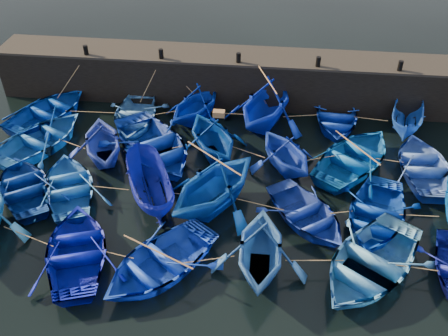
# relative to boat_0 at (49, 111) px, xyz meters

# --- Properties ---
(ground) EXTENTS (120.00, 120.00, 0.00)m
(ground) POSITION_rel_boat_0_xyz_m (9.58, -7.25, -0.51)
(ground) COLOR black
(ground) RESTS_ON ground
(quay_wall) EXTENTS (26.00, 2.50, 2.50)m
(quay_wall) POSITION_rel_boat_0_xyz_m (9.58, 3.25, 0.74)
(quay_wall) COLOR black
(quay_wall) RESTS_ON ground
(quay_top) EXTENTS (26.00, 2.50, 0.12)m
(quay_top) POSITION_rel_boat_0_xyz_m (9.58, 3.25, 2.05)
(quay_top) COLOR black
(quay_top) RESTS_ON quay_wall
(bollard_0) EXTENTS (0.24, 0.24, 0.50)m
(bollard_0) POSITION_rel_boat_0_xyz_m (1.58, 2.35, 2.36)
(bollard_0) COLOR black
(bollard_0) RESTS_ON quay_top
(bollard_1) EXTENTS (0.24, 0.24, 0.50)m
(bollard_1) POSITION_rel_boat_0_xyz_m (5.58, 2.35, 2.36)
(bollard_1) COLOR black
(bollard_1) RESTS_ON quay_top
(bollard_2) EXTENTS (0.24, 0.24, 0.50)m
(bollard_2) POSITION_rel_boat_0_xyz_m (9.58, 2.35, 2.36)
(bollard_2) COLOR black
(bollard_2) RESTS_ON quay_top
(bollard_3) EXTENTS (0.24, 0.24, 0.50)m
(bollard_3) POSITION_rel_boat_0_xyz_m (13.58, 2.35, 2.36)
(bollard_3) COLOR black
(bollard_3) RESTS_ON quay_top
(bollard_4) EXTENTS (0.24, 0.24, 0.50)m
(bollard_4) POSITION_rel_boat_0_xyz_m (17.58, 2.35, 2.36)
(bollard_4) COLOR black
(bollard_4) RESTS_ON quay_top
(boat_0) EXTENTS (5.34, 5.95, 1.01)m
(boat_0) POSITION_rel_boat_0_xyz_m (0.00, 0.00, 0.00)
(boat_0) COLOR navy
(boat_0) RESTS_ON ground
(boat_1) EXTENTS (3.55, 4.73, 0.93)m
(boat_1) POSITION_rel_boat_0_xyz_m (4.50, 0.10, -0.04)
(boat_1) COLOR blue
(boat_1) RESTS_ON ground
(boat_2) EXTENTS (4.67, 4.91, 2.02)m
(boat_2) POSITION_rel_boat_0_xyz_m (7.58, 0.69, 0.50)
(boat_2) COLOR #001E98
(boat_2) RESTS_ON ground
(boat_3) EXTENTS (5.61, 6.02, 2.57)m
(boat_3) POSITION_rel_boat_0_xyz_m (11.12, 0.71, 0.78)
(boat_3) COLOR #0823C9
(boat_3) RESTS_ON ground
(boat_4) EXTENTS (3.42, 4.61, 0.92)m
(boat_4) POSITION_rel_boat_0_xyz_m (14.70, 1.11, -0.05)
(boat_4) COLOR navy
(boat_4) RESTS_ON ground
(boat_5) EXTENTS (2.39, 4.23, 1.54)m
(boat_5) POSITION_rel_boat_0_xyz_m (18.13, 0.91, 0.26)
(boat_5) COLOR blue
(boat_5) RESTS_ON ground
(boat_6) EXTENTS (5.35, 5.99, 1.03)m
(boat_6) POSITION_rel_boat_0_xyz_m (0.65, -2.52, 0.01)
(boat_6) COLOR #0F4997
(boat_6) RESTS_ON ground
(boat_7) EXTENTS (4.69, 4.99, 2.10)m
(boat_7) POSITION_rel_boat_0_xyz_m (3.93, -3.13, 0.54)
(boat_7) COLOR navy
(boat_7) RESTS_ON ground
(boat_8) EXTENTS (6.77, 7.08, 1.20)m
(boat_8) POSITION_rel_boat_0_xyz_m (6.11, -2.64, 0.09)
(boat_8) COLOR #0C31A6
(boat_8) RESTS_ON ground
(boat_9) EXTENTS (5.09, 5.30, 2.16)m
(boat_9) POSITION_rel_boat_0_xyz_m (8.83, -2.19, 0.57)
(boat_9) COLOR navy
(boat_9) RESTS_ON ground
(boat_10) EXTENTS (4.62, 4.79, 1.93)m
(boat_10) POSITION_rel_boat_0_xyz_m (12.20, -2.89, 0.46)
(boat_10) COLOR #122FAA
(boat_10) RESTS_ON ground
(boat_11) EXTENTS (5.96, 6.33, 1.07)m
(boat_11) POSITION_rel_boat_0_xyz_m (15.33, -2.37, 0.03)
(boat_11) COLOR #05458F
(boat_11) RESTS_ON ground
(boat_12) EXTENTS (3.47, 4.73, 0.95)m
(boat_12) POSITION_rel_boat_0_xyz_m (18.31, -2.54, -0.03)
(boat_12) COLOR blue
(boat_12) RESTS_ON ground
(boat_13) EXTENTS (5.00, 5.32, 0.90)m
(boat_13) POSITION_rel_boat_0_xyz_m (1.36, -5.93, -0.06)
(boat_13) COLOR navy
(boat_13) RESTS_ON ground
(boat_14) EXTENTS (4.76, 5.38, 0.92)m
(boat_14) POSITION_rel_boat_0_xyz_m (3.21, -5.71, -0.04)
(boat_14) COLOR blue
(boat_14) RESTS_ON ground
(boat_15) EXTENTS (3.31, 4.56, 1.66)m
(boat_15) POSITION_rel_boat_0_xyz_m (6.71, -5.78, 0.32)
(boat_15) COLOR navy
(boat_15) RESTS_ON ground
(boat_16) EXTENTS (6.04, 6.21, 2.49)m
(boat_16) POSITION_rel_boat_0_xyz_m (9.38, -5.82, 0.74)
(boat_16) COLOR #06398F
(boat_16) RESTS_ON ground
(boat_17) EXTENTS (4.86, 5.13, 0.87)m
(boat_17) POSITION_rel_boat_0_xyz_m (13.10, -6.28, -0.07)
(boat_17) COLOR navy
(boat_17) RESTS_ON ground
(boat_18) EXTENTS (4.45, 5.34, 0.95)m
(boat_18) POSITION_rel_boat_0_xyz_m (15.80, -6.03, -0.03)
(boat_18) COLOR #032B91
(boat_18) RESTS_ON ground
(boat_21) EXTENTS (4.63, 5.47, 0.97)m
(boat_21) POSITION_rel_boat_0_xyz_m (4.84, -9.21, -0.02)
(boat_21) COLOR #030C91
(boat_21) RESTS_ON ground
(boat_22) EXTENTS (5.56, 5.81, 0.98)m
(boat_22) POSITION_rel_boat_0_xyz_m (7.88, -9.44, -0.02)
(boat_22) COLOR #1036D3
(boat_22) RESTS_ON ground
(boat_23) EXTENTS (3.49, 4.04, 2.11)m
(boat_23) POSITION_rel_boat_0_xyz_m (11.41, -8.91, 0.55)
(boat_23) COLOR #2559A6
(boat_23) RESTS_ON ground
(boat_24) EXTENTS (6.07, 6.47, 1.09)m
(boat_24) POSITION_rel_boat_0_xyz_m (15.25, -8.68, 0.04)
(boat_24) COLOR #3476D0
(boat_24) RESTS_ON ground
(wooden_crate) EXTENTS (0.52, 0.35, 0.26)m
(wooden_crate) POSITION_rel_boat_0_xyz_m (9.13, -2.19, 1.78)
(wooden_crate) COLOR brown
(wooden_crate) RESTS_ON boat_9
(mooring_ropes) EXTENTS (18.22, 11.78, 2.10)m
(mooring_ropes) POSITION_rel_boat_0_xyz_m (9.25, -2.20, 0.37)
(mooring_ropes) COLOR tan
(mooring_ropes) RESTS_ON ground
(loose_oars) EXTENTS (9.70, 12.23, 1.65)m
(loose_oars) POSITION_rel_boat_0_xyz_m (10.93, -4.23, 1.30)
(loose_oars) COLOR #99724C
(loose_oars) RESTS_ON ground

